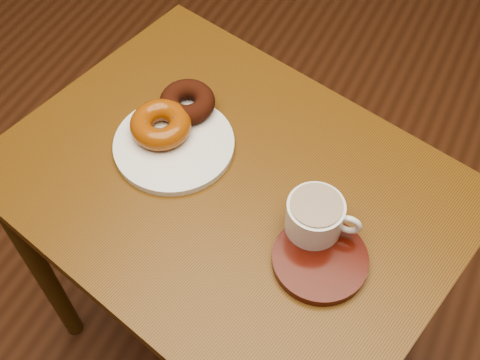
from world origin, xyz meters
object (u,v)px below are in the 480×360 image
at_px(saucer, 320,260).
at_px(coffee_cup, 316,216).
at_px(donut_plate, 174,144).
at_px(cafe_table, 230,218).

xyz_separation_m(saucer, coffee_cup, (-0.03, 0.04, 0.04)).
height_order(donut_plate, saucer, saucer).
relative_size(saucer, coffee_cup, 1.25).
bearing_deg(cafe_table, donut_plate, -179.01).
xyz_separation_m(donut_plate, coffee_cup, (0.28, -0.05, 0.04)).
bearing_deg(cafe_table, coffee_cup, 4.05).
xyz_separation_m(donut_plate, saucer, (0.31, -0.09, 0.00)).
relative_size(cafe_table, saucer, 5.91).
bearing_deg(donut_plate, coffee_cup, -10.03).
bearing_deg(saucer, donut_plate, 163.06).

